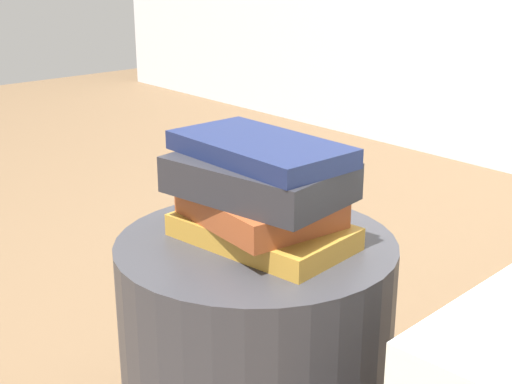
% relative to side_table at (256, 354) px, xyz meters
% --- Properties ---
extents(side_table, '(0.48, 0.48, 0.43)m').
position_rel_side_table_xyz_m(side_table, '(0.00, 0.00, 0.00)').
color(side_table, '#333338').
rests_on(side_table, ground_plane).
extents(book_ochre, '(0.31, 0.21, 0.04)m').
position_rel_side_table_xyz_m(book_ochre, '(0.01, 0.01, 0.24)').
color(book_ochre, '#B7842D').
rests_on(book_ochre, side_table).
extents(book_rust, '(0.25, 0.21, 0.05)m').
position_rel_side_table_xyz_m(book_rust, '(0.00, 0.01, 0.28)').
color(book_rust, '#994723').
rests_on(book_rust, book_ochre).
extents(book_charcoal, '(0.31, 0.23, 0.06)m').
position_rel_side_table_xyz_m(book_charcoal, '(0.01, -0.00, 0.33)').
color(book_charcoal, '#28282D').
rests_on(book_charcoal, book_rust).
extents(book_navy, '(0.30, 0.16, 0.03)m').
position_rel_side_table_xyz_m(book_navy, '(0.00, 0.01, 0.38)').
color(book_navy, '#19234C').
rests_on(book_navy, book_charcoal).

